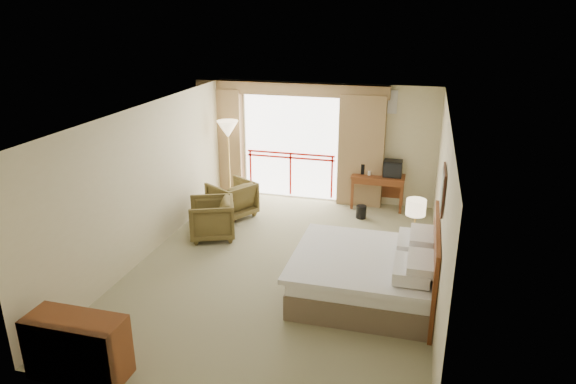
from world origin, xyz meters
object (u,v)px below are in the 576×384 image
(bed, at_px, (367,274))
(table_lamp, at_px, (416,208))
(tv, at_px, (393,169))
(dresser, at_px, (77,347))
(desk, at_px, (378,182))
(armchair_near, at_px, (213,237))
(armchair_far, at_px, (233,216))
(nightstand, at_px, (412,248))
(wastebasket, at_px, (361,212))
(floor_lamp, at_px, (228,132))
(side_table, at_px, (227,204))

(bed, relative_size, table_lamp, 3.57)
(tv, height_order, dresser, tv)
(bed, height_order, table_lamp, table_lamp)
(desk, height_order, armchair_near, desk)
(armchair_near, xyz_separation_m, dresser, (0.03, -4.16, 0.40))
(armchair_far, relative_size, dresser, 0.71)
(nightstand, relative_size, tv, 1.40)
(desk, height_order, tv, tv)
(wastebasket, height_order, floor_lamp, floor_lamp)
(dresser, bearing_deg, nightstand, 45.69)
(table_lamp, bearing_deg, tv, 102.68)
(wastebasket, bearing_deg, tv, 51.97)
(nightstand, height_order, dresser, dresser)
(bed, height_order, tv, tv)
(table_lamp, xyz_separation_m, tv, (-0.56, 2.50, -0.09))
(bed, xyz_separation_m, wastebasket, (-0.49, 3.13, -0.24))
(bed, xyz_separation_m, table_lamp, (0.63, 1.35, 0.64))
(bed, xyz_separation_m, floor_lamp, (-3.58, 3.44, 1.24))
(dresser, bearing_deg, tv, 62.69)
(desk, xyz_separation_m, floor_lamp, (-3.36, -0.47, 1.02))
(nightstand, bearing_deg, armchair_near, 176.13)
(table_lamp, bearing_deg, armchair_near, 179.20)
(table_lamp, relative_size, desk, 0.51)
(table_lamp, relative_size, tv, 1.49)
(nightstand, height_order, side_table, nightstand)
(nightstand, xyz_separation_m, armchair_far, (-3.82, 1.23, -0.28))
(table_lamp, height_order, floor_lamp, floor_lamp)
(nightstand, distance_m, dresser, 5.55)
(armchair_near, xyz_separation_m, side_table, (-0.02, 0.85, 0.37))
(nightstand, distance_m, armchair_near, 3.82)
(armchair_far, bearing_deg, bed, 82.55)
(table_lamp, distance_m, side_table, 3.99)
(bed, relative_size, desk, 1.83)
(nightstand, height_order, wastebasket, nightstand)
(floor_lamp, bearing_deg, dresser, -85.97)
(armchair_far, height_order, floor_lamp, floor_lamp)
(table_lamp, distance_m, wastebasket, 2.28)
(floor_lamp, bearing_deg, desk, 7.93)
(wastebasket, xyz_separation_m, dresser, (-2.66, -5.89, 0.26))
(nightstand, height_order, tv, tv)
(desk, bearing_deg, table_lamp, -73.61)
(desk, height_order, armchair_far, desk)
(nightstand, xyz_separation_m, wastebasket, (-1.12, 1.83, -0.14))
(table_lamp, xyz_separation_m, armchair_near, (-3.81, 0.05, -1.02))
(bed, distance_m, floor_lamp, 5.12)
(armchair_far, relative_size, side_table, 1.59)
(armchair_far, xyz_separation_m, armchair_near, (0.01, -1.13, 0.00))
(desk, bearing_deg, floor_lamp, -174.33)
(bed, bearing_deg, desk, 93.35)
(nightstand, relative_size, desk, 0.48)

